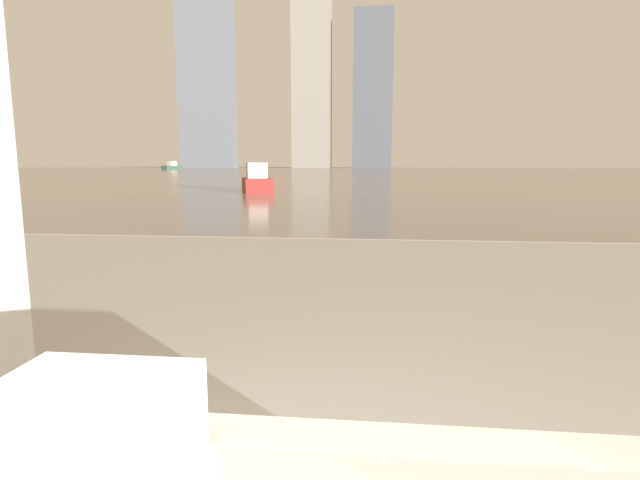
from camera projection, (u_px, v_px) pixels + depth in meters
towel_stack at (100, 425)px, 0.78m from camera, size 0.29×0.17×0.16m
harbor_water at (372, 172)px, 60.96m from camera, size 180.00×110.00×0.01m
harbor_boat_0 at (257, 181)px, 18.50m from camera, size 1.79×3.00×1.07m
harbor_boat_1 at (172, 167)px, 85.80m from camera, size 2.59×3.99×1.42m
skyline_tower_0 at (205, 32)px, 115.40m from camera, size 12.24×6.92×62.20m
skyline_tower_2 at (373, 91)px, 113.40m from camera, size 8.78×7.42×34.62m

